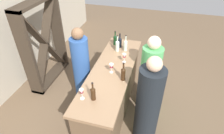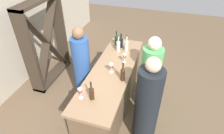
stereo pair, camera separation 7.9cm
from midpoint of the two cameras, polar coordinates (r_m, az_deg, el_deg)
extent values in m
plane|color=brown|center=(3.84, -0.60, -12.01)|extent=(12.00, 12.00, 0.00)
cube|color=brown|center=(3.53, -0.64, -7.17)|extent=(2.19, 0.58, 0.88)
cube|color=#8C6B4C|center=(3.23, -0.70, -1.09)|extent=(2.27, 0.66, 0.05)
cube|color=#33281E|center=(3.93, -24.64, 2.62)|extent=(0.06, 0.28, 1.81)
cube|color=#33281E|center=(4.73, -16.51, 10.07)|extent=(0.06, 0.28, 1.81)
cube|color=#33281E|center=(4.00, -22.88, 17.70)|extent=(1.21, 0.28, 0.06)
cube|color=#33281E|center=(4.77, -18.10, -2.50)|extent=(1.21, 0.28, 0.06)
cube|color=#33281E|center=(4.31, -20.22, 6.70)|extent=(1.12, 0.20, 1.71)
cube|color=#33281E|center=(4.31, -20.22, 6.70)|extent=(1.12, 0.20, 1.71)
cylinder|color=#331E0F|center=(2.64, -6.55, -8.18)|extent=(0.07, 0.07, 0.18)
cone|color=#331E0F|center=(2.57, -6.70, -6.49)|extent=(0.07, 0.07, 0.03)
cylinder|color=#331E0F|center=(2.53, -6.79, -5.58)|extent=(0.02, 0.02, 0.07)
cylinder|color=black|center=(2.50, -6.86, -4.84)|extent=(0.03, 0.03, 0.01)
cylinder|color=#331E0F|center=(2.94, 2.61, -2.36)|extent=(0.07, 0.07, 0.19)
cone|color=#331E0F|center=(2.87, 2.67, -0.57)|extent=(0.07, 0.07, 0.04)
cylinder|color=#331E0F|center=(2.84, 2.70, 0.39)|extent=(0.02, 0.02, 0.08)
cylinder|color=black|center=(2.81, 2.73, 1.16)|extent=(0.03, 0.03, 0.01)
cylinder|color=#B7C6B2|center=(3.68, 1.00, 6.23)|extent=(0.07, 0.07, 0.19)
cone|color=#B7C6B2|center=(3.63, 1.02, 7.84)|extent=(0.07, 0.07, 0.04)
cylinder|color=#B7C6B2|center=(3.60, 1.03, 8.68)|extent=(0.03, 0.03, 0.08)
cylinder|color=black|center=(3.58, 1.04, 9.34)|extent=(0.03, 0.03, 0.01)
cylinder|color=#B7C6B2|center=(3.70, 3.45, 6.31)|extent=(0.07, 0.07, 0.19)
cone|color=#B7C6B2|center=(3.64, 3.52, 7.89)|extent=(0.07, 0.07, 0.04)
cylinder|color=#B7C6B2|center=(3.62, 3.55, 8.73)|extent=(0.03, 0.03, 0.08)
cylinder|color=black|center=(3.60, 3.58, 9.39)|extent=(0.03, 0.03, 0.01)
cylinder|color=black|center=(3.82, 1.74, 7.21)|extent=(0.08, 0.08, 0.18)
cone|color=black|center=(3.77, 1.77, 8.61)|extent=(0.08, 0.08, 0.03)
cylinder|color=black|center=(3.75, 1.79, 9.35)|extent=(0.03, 0.03, 0.07)
cylinder|color=black|center=(3.73, 1.80, 9.93)|extent=(0.03, 0.03, 0.01)
cylinder|color=black|center=(3.90, 0.36, 7.90)|extent=(0.07, 0.07, 0.18)
cone|color=black|center=(3.85, 0.36, 9.32)|extent=(0.07, 0.07, 0.03)
cylinder|color=black|center=(3.83, 0.36, 10.06)|extent=(0.02, 0.02, 0.08)
cylinder|color=black|center=(3.81, 0.37, 10.65)|extent=(0.03, 0.03, 0.01)
cylinder|color=white|center=(3.40, 2.97, 1.54)|extent=(0.06, 0.06, 0.00)
cylinder|color=white|center=(3.38, 3.00, 2.15)|extent=(0.01, 0.01, 0.08)
cone|color=white|center=(3.33, 3.04, 3.34)|extent=(0.07, 0.07, 0.08)
cone|color=maroon|center=(3.35, 3.02, 2.89)|extent=(0.06, 0.06, 0.02)
cylinder|color=white|center=(3.15, -0.91, -1.55)|extent=(0.06, 0.06, 0.00)
cylinder|color=white|center=(3.13, -0.92, -0.96)|extent=(0.01, 0.01, 0.08)
cone|color=white|center=(3.08, -0.93, 0.26)|extent=(0.07, 0.07, 0.09)
cone|color=maroon|center=(3.10, -0.93, -0.21)|extent=(0.06, 0.06, 0.02)
cylinder|color=white|center=(2.73, -9.73, -9.29)|extent=(0.06, 0.06, 0.00)
cylinder|color=white|center=(2.70, -9.82, -8.67)|extent=(0.01, 0.01, 0.08)
cone|color=white|center=(2.64, -10.00, -7.37)|extent=(0.06, 0.06, 0.09)
cone|color=maroon|center=(2.66, -9.94, -7.79)|extent=(0.05, 0.05, 0.04)
cylinder|color=black|center=(2.98, 9.97, -11.52)|extent=(0.39, 0.39, 1.37)
sphere|color=#D8AD8C|center=(2.47, 11.79, 0.88)|extent=(0.21, 0.21, 0.21)
cylinder|color=#4CA559|center=(3.50, 10.41, -3.70)|extent=(0.46, 0.46, 1.31)
sphere|color=beige|center=(3.09, 11.89, 7.15)|extent=(0.22, 0.22, 0.22)
cylinder|color=#284C8C|center=(3.61, -9.67, -1.45)|extent=(0.40, 0.40, 1.39)
sphere|color=brown|center=(3.20, -11.07, 9.82)|extent=(0.20, 0.20, 0.20)
camera|label=1|loc=(0.04, -90.71, -0.51)|focal=30.39mm
camera|label=2|loc=(0.04, 89.29, 0.51)|focal=30.39mm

